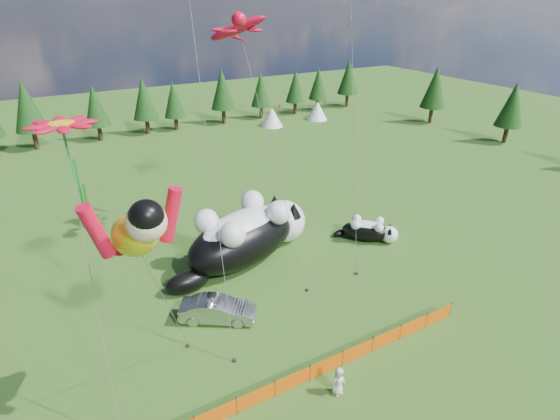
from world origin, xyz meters
name	(u,v)px	position (x,y,z in m)	size (l,w,h in m)	color
ground	(265,350)	(0.00, 0.00, 0.00)	(160.00, 160.00, 0.00)	#0F3309
safety_fence	(293,381)	(0.00, -3.00, 0.50)	(22.06, 0.06, 1.10)	#262626
tree_line	(107,109)	(0.00, 45.00, 4.00)	(90.00, 4.00, 8.00)	black
festival_tents	(201,127)	(11.00, 40.00, 1.40)	(50.00, 3.20, 2.80)	white
cat_large	(248,233)	(3.28, 8.79, 2.12)	(12.07, 6.95, 4.47)	black
cat_small	(369,230)	(12.73, 6.63, 0.87)	(4.13, 3.96, 1.84)	black
car	(218,310)	(-1.28, 3.56, 0.73)	(1.55, 4.46, 1.47)	#ACABB0
spectator_e	(338,381)	(1.77, -4.32, 0.78)	(0.77, 0.50, 1.57)	silver
superhero_kite	(134,235)	(-6.02, -1.93, 9.84)	(4.96, 6.89, 12.71)	yellow
gecko_kite	(237,28)	(4.86, 12.85, 15.46)	(6.46, 13.02, 18.03)	red
flower_kite	(63,129)	(-7.34, 2.86, 12.67)	(3.60, 6.48, 13.51)	red
diamond_kite_a	(189,0)	(-0.40, 6.62, 17.22)	(1.93, 7.49, 19.38)	#0C63B4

